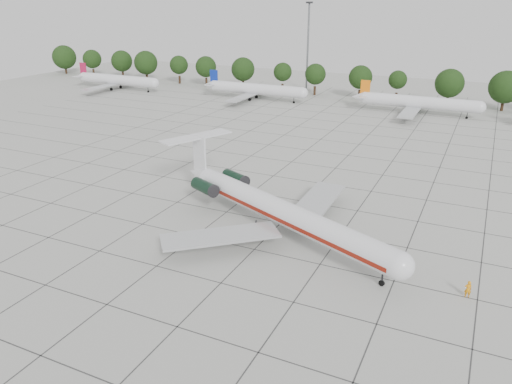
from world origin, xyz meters
TOP-DOWN VIEW (x-y plane):
  - ground at (0.00, 0.00)m, footprint 260.00×260.00m
  - apron_joints at (0.00, 15.00)m, footprint 170.00×170.00m
  - main_airliner at (0.05, -2.68)m, footprint 36.42×27.31m
  - ground_crew at (23.00, -7.90)m, footprint 0.75×0.58m
  - bg_airliner_a at (-82.63, 67.35)m, footprint 28.24×27.20m
  - bg_airliner_b at (-37.43, 71.30)m, footprint 28.24×27.20m
  - bg_airliner_c at (6.15, 72.01)m, footprint 28.24×27.20m
  - tree_line at (-11.68, 85.00)m, footprint 249.86×8.44m
  - floodlight_mast at (-30.00, 92.00)m, footprint 1.60×1.60m

SIDE VIEW (x-z plane):
  - ground at x=0.00m, z-range 0.00..0.00m
  - apron_joints at x=0.00m, z-range 0.00..0.02m
  - ground_crew at x=23.00m, z-range 0.00..1.81m
  - bg_airliner_a at x=-82.63m, z-range -0.79..6.61m
  - bg_airliner_b at x=-37.43m, z-range -0.79..6.61m
  - bg_airliner_c at x=6.15m, z-range -0.79..6.61m
  - main_airliner at x=0.05m, z-range -1.31..7.62m
  - tree_line at x=-11.68m, z-range 0.87..11.09m
  - floodlight_mast at x=-30.00m, z-range 1.56..27.01m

